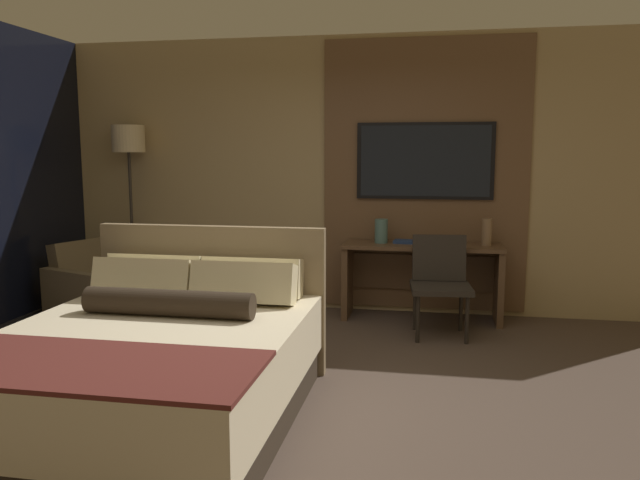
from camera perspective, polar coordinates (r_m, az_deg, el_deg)
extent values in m
plane|color=#4C3D33|center=(4.22, -2.52, -14.77)|extent=(16.00, 16.00, 0.00)
cube|color=tan|center=(6.46, 2.64, 5.93)|extent=(7.20, 0.06, 2.80)
cube|color=brown|center=(6.35, 9.53, 5.80)|extent=(2.03, 0.03, 2.70)
cube|color=#33281E|center=(4.00, -15.24, -14.73)|extent=(1.66, 2.00, 0.22)
cube|color=beige|center=(3.89, -15.41, -10.60)|extent=(1.71, 2.06, 0.39)
cube|color=#56231E|center=(3.27, -20.75, -10.67)|extent=(1.72, 0.72, 0.02)
cube|color=#7F6B4C|center=(4.80, -9.88, -5.21)|extent=(1.74, 0.08, 1.09)
cube|color=beige|center=(4.77, -14.65, -2.99)|extent=(0.72, 0.23, 0.31)
cube|color=beige|center=(4.51, -6.20, -3.40)|extent=(0.72, 0.23, 0.31)
cube|color=beige|center=(4.59, -15.76, -3.47)|extent=(0.72, 0.25, 0.32)
cube|color=beige|center=(4.32, -7.00, -3.94)|extent=(0.72, 0.25, 0.32)
cylinder|color=#2D2319|center=(4.08, -13.68, -5.61)|extent=(1.11, 0.17, 0.17)
cube|color=brown|center=(6.14, 9.34, -0.55)|extent=(1.53, 0.49, 0.03)
cube|color=brown|center=(6.26, 2.51, -3.75)|extent=(0.06, 0.45, 0.71)
cube|color=brown|center=(6.24, 16.04, -4.12)|extent=(0.06, 0.45, 0.71)
cube|color=brown|center=(6.42, 9.32, -2.92)|extent=(1.41, 0.02, 0.36)
cube|color=black|center=(6.31, 9.56, 7.14)|extent=(1.35, 0.04, 0.76)
cube|color=black|center=(6.29, 9.55, 7.14)|extent=(1.27, 0.01, 0.70)
cube|color=#28231E|center=(5.64, 10.98, -4.32)|extent=(0.57, 0.54, 0.05)
cube|color=#28231E|center=(5.81, 10.83, -1.60)|extent=(0.49, 0.15, 0.42)
cylinder|color=black|center=(5.48, 8.93, -7.15)|extent=(0.04, 0.04, 0.42)
cylinder|color=black|center=(5.53, 13.30, -7.15)|extent=(0.04, 0.04, 0.42)
cylinder|color=black|center=(5.87, 8.68, -6.13)|extent=(0.04, 0.04, 0.42)
cylinder|color=black|center=(5.91, 12.76, -6.14)|extent=(0.04, 0.04, 0.42)
cube|color=brown|center=(6.50, -18.72, -5.14)|extent=(1.03, 0.94, 0.40)
cube|color=brown|center=(6.70, -20.85, -1.54)|extent=(0.42, 0.72, 0.38)
cube|color=brown|center=(6.24, -21.50, -5.16)|extent=(0.83, 0.38, 0.54)
cube|color=brown|center=(6.74, -16.22, -3.96)|extent=(0.83, 0.38, 0.54)
cylinder|color=#282623|center=(7.10, -16.54, -5.51)|extent=(0.28, 0.28, 0.03)
cylinder|color=#332D28|center=(6.95, -16.81, 1.10)|extent=(0.03, 0.03, 1.68)
cylinder|color=beige|center=(6.91, -17.13, 8.84)|extent=(0.34, 0.34, 0.28)
cylinder|color=#846647|center=(6.17, 14.99, 0.72)|extent=(0.10, 0.10, 0.26)
cylinder|color=#4C706B|center=(6.16, 5.62, 0.83)|extent=(0.13, 0.13, 0.24)
cube|color=navy|center=(6.19, 7.80, -0.15)|extent=(0.24, 0.17, 0.03)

